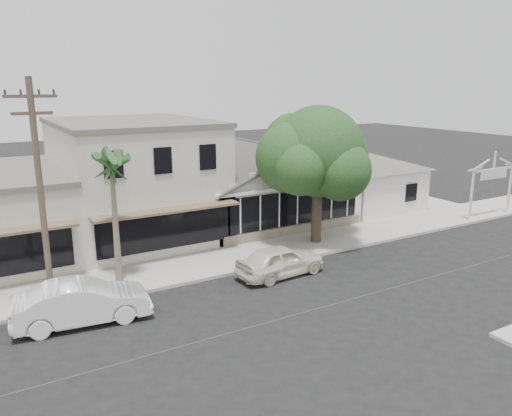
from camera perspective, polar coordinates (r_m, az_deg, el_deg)
ground at (r=20.38m, az=6.73°, el=-11.45°), size 140.00×140.00×0.00m
sidewalk_north at (r=23.24m, az=-20.31°, el=-8.77°), size 90.00×3.50×0.15m
corner_shop at (r=32.14m, az=0.61°, el=3.07°), size 10.40×8.60×5.10m
side_cottage at (r=36.47m, az=12.53°, el=2.27°), size 6.00×6.00×3.00m
arch_sign at (r=36.14m, az=25.51°, el=3.80°), size 4.12×0.12×3.95m
row_building_near at (r=29.77m, az=-13.78°, el=3.02°), size 8.00×10.00×6.50m
utility_pole at (r=20.28m, az=-23.40°, el=1.64°), size 1.80×0.24×9.00m
car_0 at (r=23.34m, az=2.82°, el=-6.02°), size 4.44×2.05×1.48m
car_1 at (r=19.99m, az=-19.27°, el=-10.14°), size 5.13×2.30×1.64m
shade_tree at (r=27.24m, az=6.75°, el=6.16°), size 6.91×6.24×7.66m
palm_east at (r=21.99m, az=-16.21°, el=4.79°), size 2.88×2.88×6.37m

